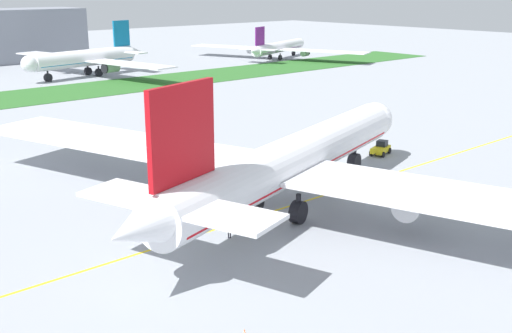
{
  "coord_description": "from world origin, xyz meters",
  "views": [
    {
      "loc": [
        -49.08,
        -49.0,
        26.05
      ],
      "look_at": [
        2.13,
        8.43,
        3.88
      ],
      "focal_mm": 44.37,
      "sensor_mm": 36.0,
      "label": 1
    }
  ],
  "objects_px": {
    "pushback_tug": "(381,148)",
    "parked_airliner_far_centre": "(87,58)",
    "ground_crew_marshaller_front": "(229,229)",
    "airliner_foreground": "(289,162)",
    "parked_airliner_far_right": "(278,48)",
    "traffic_cone_near_nose": "(244,332)",
    "ground_crew_wingwalker_port": "(357,188)"
  },
  "relations": [
    {
      "from": "airliner_foreground",
      "to": "ground_crew_wingwalker_port",
      "type": "relative_size",
      "value": 54.43
    },
    {
      "from": "ground_crew_marshaller_front",
      "to": "parked_airliner_far_right",
      "type": "relative_size",
      "value": 0.03
    },
    {
      "from": "ground_crew_wingwalker_port",
      "to": "parked_airliner_far_right",
      "type": "xyz_separation_m",
      "value": [
        98.88,
        118.62,
        3.14
      ]
    },
    {
      "from": "airliner_foreground",
      "to": "ground_crew_marshaller_front",
      "type": "xyz_separation_m",
      "value": [
        -10.71,
        -1.89,
        -4.99
      ]
    },
    {
      "from": "parked_airliner_far_centre",
      "to": "parked_airliner_far_right",
      "type": "relative_size",
      "value": 1.0
    },
    {
      "from": "airliner_foreground",
      "to": "traffic_cone_near_nose",
      "type": "bearing_deg",
      "value": -141.37
    },
    {
      "from": "traffic_cone_near_nose",
      "to": "parked_airliner_far_right",
      "type": "xyz_separation_m",
      "value": [
        131.56,
        134.46,
        3.9
      ]
    },
    {
      "from": "ground_crew_wingwalker_port",
      "to": "parked_airliner_far_centre",
      "type": "bearing_deg",
      "value": 78.0
    },
    {
      "from": "traffic_cone_near_nose",
      "to": "parked_airliner_far_centre",
      "type": "distance_m",
      "value": 151.5
    },
    {
      "from": "traffic_cone_near_nose",
      "to": "airliner_foreground",
      "type": "bearing_deg",
      "value": 38.63
    },
    {
      "from": "pushback_tug",
      "to": "ground_crew_marshaller_front",
      "type": "bearing_deg",
      "value": -165.0
    },
    {
      "from": "ground_crew_wingwalker_port",
      "to": "parked_airliner_far_centre",
      "type": "distance_m",
      "value": 126.46
    },
    {
      "from": "traffic_cone_near_nose",
      "to": "parked_airliner_far_centre",
      "type": "relative_size",
      "value": 0.01
    },
    {
      "from": "ground_crew_wingwalker_port",
      "to": "parked_airliner_far_right",
      "type": "height_order",
      "value": "parked_airliner_far_right"
    },
    {
      "from": "ground_crew_marshaller_front",
      "to": "traffic_cone_near_nose",
      "type": "bearing_deg",
      "value": -126.02
    },
    {
      "from": "pushback_tug",
      "to": "traffic_cone_near_nose",
      "type": "xyz_separation_m",
      "value": [
        -51.55,
        -26.62,
        -0.71
      ]
    },
    {
      "from": "pushback_tug",
      "to": "parked_airliner_far_centre",
      "type": "height_order",
      "value": "parked_airliner_far_centre"
    },
    {
      "from": "ground_crew_wingwalker_port",
      "to": "pushback_tug",
      "type": "bearing_deg",
      "value": 29.74
    },
    {
      "from": "airliner_foreground",
      "to": "ground_crew_marshaller_front",
      "type": "distance_m",
      "value": 11.96
    },
    {
      "from": "airliner_foreground",
      "to": "ground_crew_wingwalker_port",
      "type": "xyz_separation_m",
      "value": [
        10.41,
        -1.96,
        -5.02
      ]
    },
    {
      "from": "ground_crew_marshaller_front",
      "to": "traffic_cone_near_nose",
      "type": "distance_m",
      "value": 19.68
    },
    {
      "from": "ground_crew_wingwalker_port",
      "to": "parked_airliner_far_centre",
      "type": "height_order",
      "value": "parked_airliner_far_centre"
    },
    {
      "from": "airliner_foreground",
      "to": "pushback_tug",
      "type": "distance_m",
      "value": 31.0
    },
    {
      "from": "ground_crew_marshaller_front",
      "to": "parked_airliner_far_right",
      "type": "distance_m",
      "value": 168.71
    },
    {
      "from": "airliner_foreground",
      "to": "parked_airliner_far_right",
      "type": "height_order",
      "value": "airliner_foreground"
    },
    {
      "from": "ground_crew_marshaller_front",
      "to": "parked_airliner_far_right",
      "type": "xyz_separation_m",
      "value": [
        120.0,
        118.55,
        3.12
      ]
    },
    {
      "from": "ground_crew_marshaller_front",
      "to": "parked_airliner_far_centre",
      "type": "height_order",
      "value": "parked_airliner_far_centre"
    },
    {
      "from": "parked_airliner_far_right",
      "to": "ground_crew_marshaller_front",
      "type": "bearing_deg",
      "value": -135.35
    },
    {
      "from": "ground_crew_wingwalker_port",
      "to": "parked_airliner_far_right",
      "type": "distance_m",
      "value": 154.46
    },
    {
      "from": "traffic_cone_near_nose",
      "to": "parked_airliner_far_centre",
      "type": "bearing_deg",
      "value": 67.08
    },
    {
      "from": "airliner_foreground",
      "to": "parked_airliner_far_centre",
      "type": "xyz_separation_m",
      "value": [
        36.7,
        121.66,
        -0.78
      ]
    },
    {
      "from": "airliner_foreground",
      "to": "traffic_cone_near_nose",
      "type": "relative_size",
      "value": 162.02
    }
  ]
}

